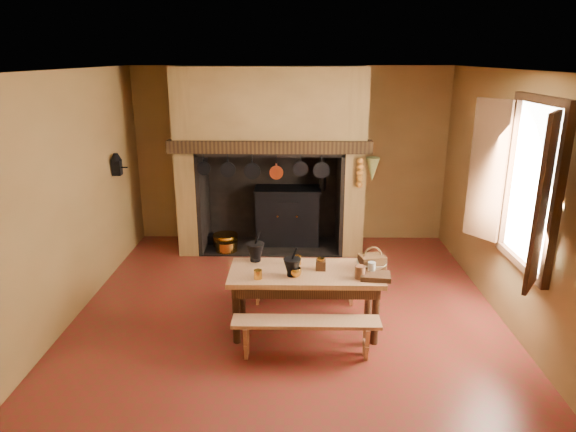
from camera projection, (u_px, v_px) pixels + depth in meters
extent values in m
plane|color=maroon|center=(288.00, 315.00, 6.07)|extent=(5.50, 5.50, 0.00)
plane|color=silver|center=(288.00, 70.00, 5.24)|extent=(5.50, 5.50, 0.00)
cube|color=olive|center=(291.00, 155.00, 8.28)|extent=(5.00, 0.02, 2.80)
cube|color=olive|center=(63.00, 201.00, 5.70)|extent=(0.02, 5.50, 2.80)
cube|color=olive|center=(516.00, 203.00, 5.61)|extent=(0.02, 5.50, 2.80)
cube|color=olive|center=(280.00, 329.00, 3.03)|extent=(5.00, 0.02, 2.80)
cube|color=olive|center=(190.00, 161.00, 7.88)|extent=(0.30, 0.90, 2.80)
cube|color=olive|center=(353.00, 161.00, 7.83)|extent=(0.30, 0.90, 2.80)
cube|color=olive|center=(271.00, 108.00, 7.62)|extent=(2.20, 0.90, 1.20)
cube|color=black|center=(270.00, 147.00, 7.39)|extent=(2.95, 0.22, 0.18)
cube|color=black|center=(273.00, 192.00, 8.44)|extent=(2.20, 0.06, 1.60)
cube|color=black|center=(272.00, 246.00, 8.27)|extent=(2.20, 0.90, 0.02)
cube|color=black|center=(288.00, 217.00, 8.28)|extent=(1.00, 0.50, 0.90)
cube|color=black|center=(288.00, 189.00, 8.12)|extent=(1.04, 0.54, 0.04)
cube|color=black|center=(287.00, 216.00, 8.00)|extent=(0.35, 0.02, 0.45)
cylinder|color=black|center=(323.00, 169.00, 8.03)|extent=(0.10, 0.10, 0.70)
cylinder|color=gold|center=(278.00, 216.00, 7.98)|extent=(0.03, 0.03, 0.03)
cylinder|color=gold|center=(297.00, 216.00, 7.98)|extent=(0.03, 0.03, 0.03)
cylinder|color=gold|center=(225.00, 240.00, 8.26)|extent=(0.40, 0.40, 0.20)
cylinder|color=gold|center=(226.00, 246.00, 8.02)|extent=(0.34, 0.34, 0.18)
cube|color=black|center=(214.00, 239.00, 8.36)|extent=(0.18, 0.18, 0.16)
cone|color=brown|center=(372.00, 170.00, 7.35)|extent=(0.20, 0.20, 0.35)
cube|color=white|center=(534.00, 185.00, 5.14)|extent=(0.02, 1.00, 1.60)
cube|color=#3C2513|center=(544.00, 100.00, 4.89)|extent=(0.08, 1.16, 0.08)
cube|color=#3C2513|center=(520.00, 263.00, 5.40)|extent=(0.08, 1.16, 0.08)
cube|color=#3C2513|center=(542.00, 204.00, 4.50)|extent=(0.29, 0.39, 1.60)
cube|color=#3C2513|center=(487.00, 171.00, 5.80)|extent=(0.29, 0.39, 1.60)
cube|color=black|center=(117.00, 167.00, 7.16)|extent=(0.12, 0.12, 0.22)
cone|color=black|center=(116.00, 157.00, 7.12)|extent=(0.16, 0.16, 0.10)
cylinder|color=black|center=(123.00, 167.00, 7.16)|extent=(0.12, 0.02, 0.02)
cube|color=tan|center=(306.00, 273.00, 5.56)|extent=(1.65, 0.73, 0.06)
cube|color=#3C2513|center=(306.00, 281.00, 5.59)|extent=(1.54, 0.62, 0.13)
cylinder|color=#3C2513|center=(236.00, 314.00, 5.42)|extent=(0.08, 0.08, 0.66)
cylinder|color=#3C2513|center=(375.00, 316.00, 5.39)|extent=(0.08, 0.08, 0.66)
cylinder|color=#3C2513|center=(242.00, 291.00, 5.94)|extent=(0.08, 0.08, 0.66)
cylinder|color=#3C2513|center=(368.00, 292.00, 5.92)|extent=(0.08, 0.08, 0.66)
cube|color=tan|center=(306.00, 322.00, 5.12)|extent=(1.49, 0.26, 0.04)
cube|color=tan|center=(305.00, 275.00, 6.26)|extent=(1.42, 0.25, 0.04)
cylinder|color=black|center=(255.00, 259.00, 5.82)|extent=(0.12, 0.12, 0.04)
cone|color=black|center=(255.00, 251.00, 5.79)|extent=(0.21, 0.21, 0.17)
cylinder|color=black|center=(257.00, 238.00, 5.74)|extent=(0.09, 0.04, 0.17)
cylinder|color=black|center=(292.00, 274.00, 5.43)|extent=(0.11, 0.11, 0.03)
cone|color=black|center=(292.00, 266.00, 5.40)|extent=(0.19, 0.19, 0.16)
cylinder|color=black|center=(294.00, 254.00, 5.36)|extent=(0.08, 0.04, 0.15)
cube|color=#3C2513|center=(321.00, 265.00, 5.57)|extent=(0.11, 0.11, 0.11)
cylinder|color=gold|center=(321.00, 259.00, 5.55)|extent=(0.08, 0.08, 0.03)
cylinder|color=black|center=(325.00, 257.00, 5.54)|extent=(0.09, 0.02, 0.03)
cylinder|color=gold|center=(258.00, 274.00, 5.34)|extent=(0.11, 0.11, 0.10)
cylinder|color=gold|center=(297.00, 260.00, 5.72)|extent=(0.09, 0.09, 0.10)
imported|color=beige|center=(372.00, 264.00, 5.62)|extent=(0.38, 0.38, 0.08)
cylinder|color=brown|center=(360.00, 272.00, 5.35)|extent=(0.11, 0.11, 0.14)
cylinder|color=beige|center=(372.00, 268.00, 5.43)|extent=(0.09, 0.09, 0.14)
cube|color=#4F3617|center=(372.00, 262.00, 5.60)|extent=(0.31, 0.25, 0.15)
torus|color=#4F3617|center=(372.00, 256.00, 5.57)|extent=(0.21, 0.07, 0.21)
cube|color=#3C2513|center=(375.00, 276.00, 5.35)|extent=(0.33, 0.25, 0.05)
imported|color=gold|center=(296.00, 272.00, 5.40)|extent=(0.14, 0.14, 0.10)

